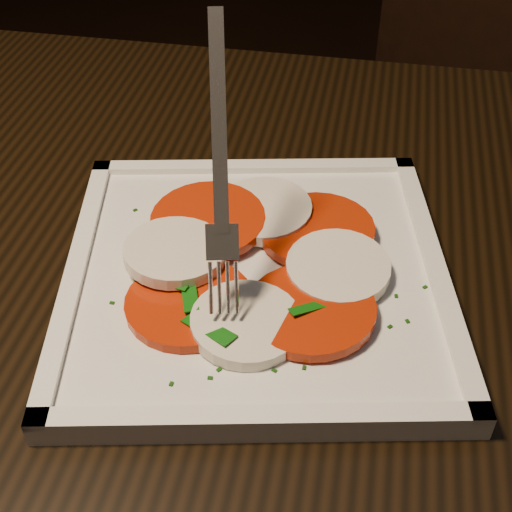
{
  "coord_description": "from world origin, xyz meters",
  "views": [
    {
      "loc": [
        0.14,
        -0.24,
        1.14
      ],
      "look_at": [
        0.01,
        0.15,
        0.78
      ],
      "focal_mm": 50.0,
      "sensor_mm": 36.0,
      "label": 1
    }
  ],
  "objects_px": {
    "chair": "(448,103)",
    "plate": "(256,278)",
    "fork": "(220,153)",
    "table": "(255,353)"
  },
  "relations": [
    {
      "from": "table",
      "to": "fork",
      "type": "distance_m",
      "value": 0.22
    },
    {
      "from": "plate",
      "to": "fork",
      "type": "height_order",
      "value": "fork"
    },
    {
      "from": "chair",
      "to": "plate",
      "type": "distance_m",
      "value": 0.79
    },
    {
      "from": "plate",
      "to": "fork",
      "type": "distance_m",
      "value": 0.12
    },
    {
      "from": "chair",
      "to": "plate",
      "type": "height_order",
      "value": "chair"
    },
    {
      "from": "fork",
      "to": "chair",
      "type": "bearing_deg",
      "value": 60.12
    },
    {
      "from": "chair",
      "to": "plate",
      "type": "bearing_deg",
      "value": -72.85
    },
    {
      "from": "table",
      "to": "chair",
      "type": "bearing_deg",
      "value": 81.9
    },
    {
      "from": "fork",
      "to": "plate",
      "type": "bearing_deg",
      "value": -10.16
    },
    {
      "from": "plate",
      "to": "fork",
      "type": "bearing_deg",
      "value": -169.59
    }
  ]
}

